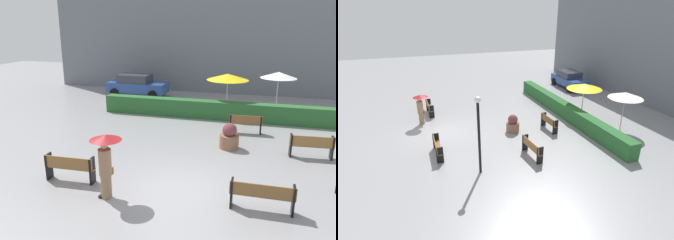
% 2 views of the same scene
% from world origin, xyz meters
% --- Properties ---
extents(ground_plane, '(60.00, 60.00, 0.00)m').
position_xyz_m(ground_plane, '(0.00, 0.00, 0.00)').
color(ground_plane, gray).
extents(bench_back_row, '(1.54, 0.42, 0.90)m').
position_xyz_m(bench_back_row, '(1.76, 6.27, 0.53)').
color(bench_back_row, brown).
rests_on(bench_back_row, ground).
extents(bench_far_right, '(1.65, 0.47, 0.91)m').
position_xyz_m(bench_far_right, '(4.41, 3.89, 0.54)').
color(bench_far_right, olive).
rests_on(bench_far_right, ground).
extents(bench_near_left, '(1.71, 0.43, 0.90)m').
position_xyz_m(bench_near_left, '(-3.49, -0.48, 0.54)').
color(bench_near_left, olive).
rests_on(bench_near_left, ground).
extents(bench_near_right, '(1.78, 0.36, 0.85)m').
position_xyz_m(bench_near_right, '(2.62, -0.59, 0.51)').
color(bench_near_right, brown).
rests_on(bench_near_right, ground).
extents(pedestrian_with_umbrella, '(0.95, 0.95, 1.97)m').
position_xyz_m(pedestrian_with_umbrella, '(-1.85, -1.07, 1.27)').
color(pedestrian_with_umbrella, '#8C6B4C').
rests_on(pedestrian_with_umbrella, ground).
extents(planter_pot, '(0.80, 0.80, 1.10)m').
position_xyz_m(planter_pot, '(1.23, 4.09, 0.48)').
color(planter_pot, brown).
rests_on(planter_pot, ground).
extents(lamp_post, '(0.28, 0.28, 3.67)m').
position_xyz_m(lamp_post, '(4.88, 1.10, 2.27)').
color(lamp_post, black).
rests_on(lamp_post, ground).
extents(patio_umbrella_yellow, '(2.35, 2.35, 2.34)m').
position_xyz_m(patio_umbrella_yellow, '(0.49, 9.53, 2.16)').
color(patio_umbrella_yellow, silver).
rests_on(patio_umbrella_yellow, ground).
extents(patio_umbrella_white, '(2.03, 2.03, 2.42)m').
position_xyz_m(patio_umbrella_white, '(3.23, 10.51, 2.24)').
color(patio_umbrella_white, silver).
rests_on(patio_umbrella_white, ground).
extents(hedge_strip, '(12.96, 0.70, 0.98)m').
position_xyz_m(hedge_strip, '(0.09, 8.40, 0.49)').
color(hedge_strip, '#28602D').
rests_on(hedge_strip, ground).
extents(building_facade, '(28.00, 1.20, 8.18)m').
position_xyz_m(building_facade, '(0.00, 16.00, 4.09)').
color(building_facade, slate).
rests_on(building_facade, ground).
extents(parked_car, '(4.23, 2.03, 1.57)m').
position_xyz_m(parked_car, '(-6.25, 12.71, 0.82)').
color(parked_car, '#28478C').
rests_on(parked_car, ground).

